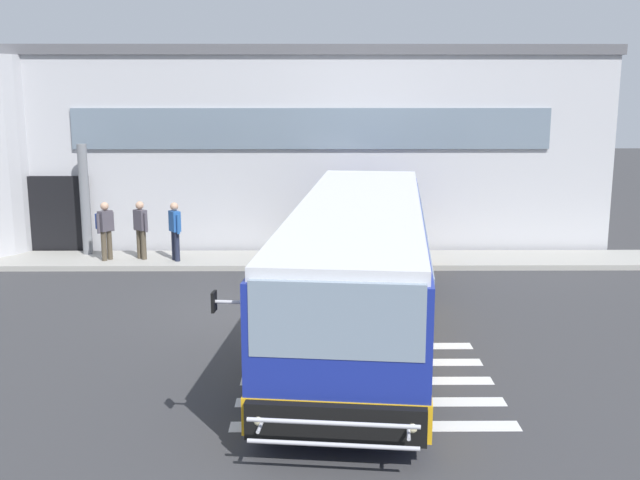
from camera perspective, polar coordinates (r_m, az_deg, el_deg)
The scene contains 10 objects.
ground_plane at distance 17.49m, azimuth -4.00°, elevation -5.37°, with size 80.00×90.00×0.02m, color #353538.
bay_paint_stripes at distance 13.52m, azimuth 3.53°, elevation -10.50°, with size 4.40×3.96×0.01m.
terminal_building at distance 28.42m, azimuth -4.03°, elevation 7.57°, with size 21.94×13.80×6.23m.
boarding_curb at distance 22.10m, azimuth -3.24°, elevation -1.53°, with size 24.14×2.00×0.15m, color #9E9B93.
entry_support_column at distance 23.33m, azimuth -17.21°, elevation 2.91°, with size 0.28×0.28×3.24m, color slate.
bus_main_foreground at distance 15.92m, azimuth 2.98°, elevation -2.04°, with size 4.30×12.58×2.70m.
passenger_near_column at distance 22.44m, azimuth -15.82°, elevation 0.96°, with size 0.50×0.52×1.68m.
passenger_by_doorway at distance 22.33m, azimuth -13.29°, elevation 0.95°, with size 0.47×0.41×1.68m.
passenger_at_curb_edge at distance 21.92m, azimuth -10.82°, elevation 0.86°, with size 0.39×0.51×1.68m.
safety_bollard_yellow at distance 20.82m, azimuth -1.70°, elevation -1.27°, with size 0.18×0.18×0.90m, color yellow.
Camera 1 is at (1.09, -16.69, 5.08)m, focal length 42.70 mm.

